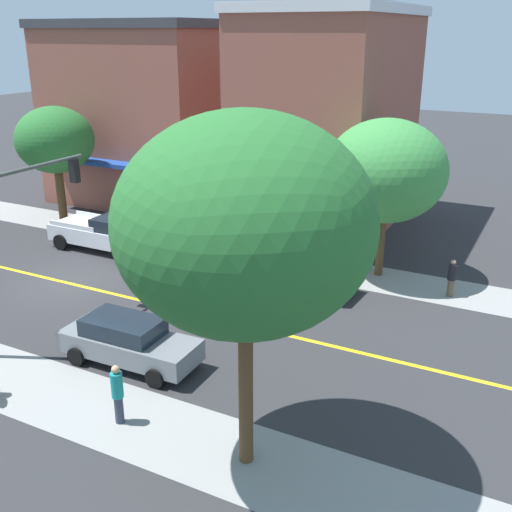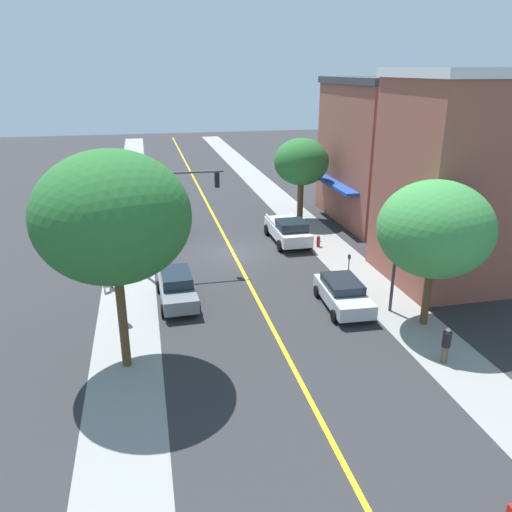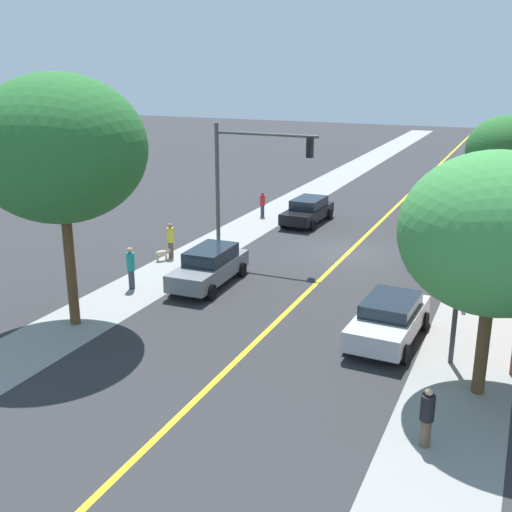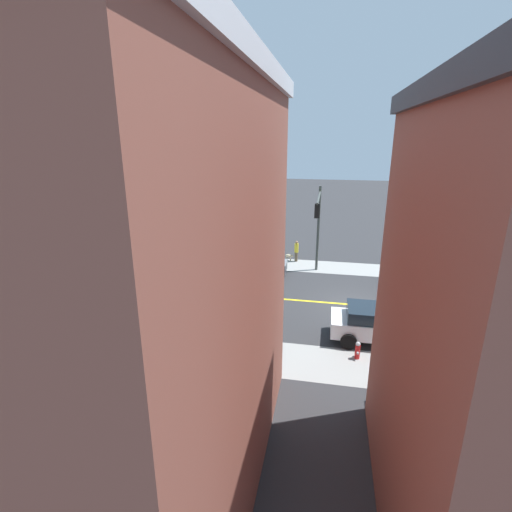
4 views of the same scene
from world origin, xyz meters
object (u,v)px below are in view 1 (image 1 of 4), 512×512
traffic_light_mast (12,223)px  street_tree_left_far (55,140)px  silver_sedan_left_curb (299,272)px  pedestrian_teal_shirt (118,392)px  street_lamp (341,199)px  pedestrian_black_shirt (452,277)px  street_tree_left_near (386,171)px  street_tree_right_corner (245,224)px  fire_hydrant (149,235)px  grey_sedan_right_curb (128,341)px  white_pickup_truck (105,232)px  parking_meter (240,243)px

traffic_light_mast → street_tree_left_far: bearing=38.9°
silver_sedan_left_curb → pedestrian_teal_shirt: 11.14m
street_lamp → pedestrian_black_shirt: size_ratio=3.53×
street_tree_left_near → silver_sedan_left_curb: 5.75m
pedestrian_teal_shirt → pedestrian_black_shirt: size_ratio=1.13×
street_tree_right_corner → pedestrian_black_shirt: bearing=168.5°
street_tree_right_corner → street_lamp: (-13.12, -2.33, -2.82)m
fire_hydrant → pedestrian_black_shirt: (-0.31, 15.36, 0.42)m
grey_sedan_right_curb → street_lamp: bearing=70.1°
street_tree_left_far → fire_hydrant: 7.93m
street_lamp → street_tree_left_near: bearing=120.9°
grey_sedan_right_curb → street_tree_left_far: bearing=139.3°
street_tree_left_far → silver_sedan_left_curb: street_tree_left_far is taller
traffic_light_mast → pedestrian_black_shirt: bearing=-50.1°
grey_sedan_right_curb → white_pickup_truck: white_pickup_truck is taller
street_lamp → pedestrian_teal_shirt: (13.35, -1.64, -2.62)m
street_lamp → traffic_light_mast: bearing=-36.2°
grey_sedan_right_curb → pedestrian_teal_shirt: pedestrian_teal_shirt is taller
fire_hydrant → pedestrian_teal_shirt: pedestrian_teal_shirt is taller
fire_hydrant → parking_meter: bearing=90.3°
fire_hydrant → silver_sedan_left_curb: (1.92, 9.42, 0.36)m
white_pickup_truck → parking_meter: bearing=15.3°
pedestrian_black_shirt → street_tree_left_near: bearing=-145.2°
street_tree_right_corner → street_tree_left_far: size_ratio=1.35×
fire_hydrant → street_lamp: (-0.31, 10.36, 3.17)m
street_tree_left_near → fire_hydrant: street_tree_left_near is taller
street_tree_left_far → silver_sedan_left_curb: 16.72m
silver_sedan_left_curb → pedestrian_teal_shirt: size_ratio=2.52×
street_tree_left_near → parking_meter: bearing=-79.2°
fire_hydrant → white_pickup_truck: bearing=-35.8°
fire_hydrant → silver_sedan_left_curb: silver_sedan_left_curb is taller
street_tree_left_far → street_lamp: street_tree_left_far is taller
pedestrian_teal_shirt → pedestrian_black_shirt: bearing=-7.3°
silver_sedan_left_curb → grey_sedan_right_curb: (8.35, -2.54, 0.05)m
parking_meter → traffic_light_mast: 11.51m
fire_hydrant → grey_sedan_right_curb: grey_sedan_right_curb is taller
street_tree_left_far → parking_meter: street_tree_left_far is taller
silver_sedan_left_curb → grey_sedan_right_curb: size_ratio=0.96×
fire_hydrant → street_lamp: bearing=91.7°
traffic_light_mast → grey_sedan_right_curb: size_ratio=1.35×
street_lamp → grey_sedan_right_curb: (10.58, -3.48, -2.77)m
street_tree_left_far → traffic_light_mast: (11.19, 9.03, -0.41)m
white_pickup_truck → street_tree_right_corner: bearing=-38.2°
fire_hydrant → traffic_light_mast: traffic_light_mast is taller
parking_meter → traffic_light_mast: size_ratio=0.20×
fire_hydrant → white_pickup_truck: (1.83, -1.32, 0.49)m
white_pickup_truck → pedestrian_teal_shirt: bearing=-48.3°
traffic_light_mast → pedestrian_black_shirt: size_ratio=3.99×
silver_sedan_left_curb → traffic_light_mast: bearing=-126.6°
parking_meter → street_lamp: street_lamp is taller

